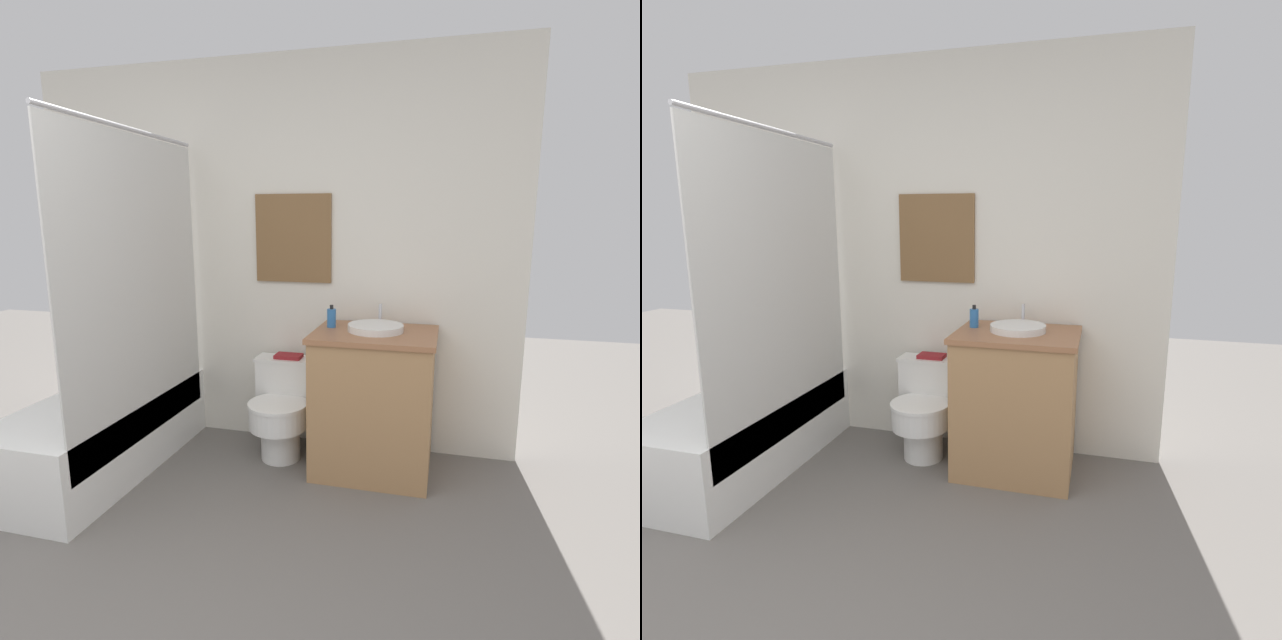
{
  "view_description": "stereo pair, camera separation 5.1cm",
  "coord_description": "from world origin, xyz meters",
  "views": [
    {
      "loc": [
        1.17,
        -0.73,
        1.5
      ],
      "look_at": [
        0.48,
        1.94,
        0.94
      ],
      "focal_mm": 28.0,
      "sensor_mm": 36.0,
      "label": 1
    },
    {
      "loc": [
        1.22,
        -0.71,
        1.5
      ],
      "look_at": [
        0.48,
        1.94,
        0.94
      ],
      "focal_mm": 28.0,
      "sensor_mm": 36.0,
      "label": 2
    }
  ],
  "objects": [
    {
      "name": "book_on_tank",
      "position": [
        0.19,
        2.26,
        0.62
      ],
      "size": [
        0.17,
        0.11,
        0.02
      ],
      "color": "maroon",
      "rests_on": "toilet"
    },
    {
      "name": "soap_bottle",
      "position": [
        0.5,
        2.15,
        0.91
      ],
      "size": [
        0.05,
        0.05,
        0.14
      ],
      "color": "#2D6BB2",
      "rests_on": "vanity"
    },
    {
      "name": "sink",
      "position": [
        0.77,
        2.11,
        0.88
      ],
      "size": [
        0.33,
        0.36,
        0.13
      ],
      "color": "white",
      "rests_on": "vanity"
    },
    {
      "name": "toilet",
      "position": [
        0.19,
        2.13,
        0.32
      ],
      "size": [
        0.43,
        0.5,
        0.61
      ],
      "color": "white",
      "rests_on": "ground_plane"
    },
    {
      "name": "shower_area",
      "position": [
        -0.8,
        1.7,
        0.28
      ],
      "size": [
        0.64,
        1.39,
        1.98
      ],
      "color": "white",
      "rests_on": "ground_plane"
    },
    {
      "name": "wall_back",
      "position": [
        0.0,
        2.42,
        1.25
      ],
      "size": [
        3.27,
        0.07,
        2.5
      ],
      "color": "silver",
      "rests_on": "ground_plane"
    },
    {
      "name": "vanity",
      "position": [
        0.77,
        2.09,
        0.43
      ],
      "size": [
        0.71,
        0.58,
        0.86
      ],
      "color": "#AD7F51",
      "rests_on": "ground_plane"
    }
  ]
}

